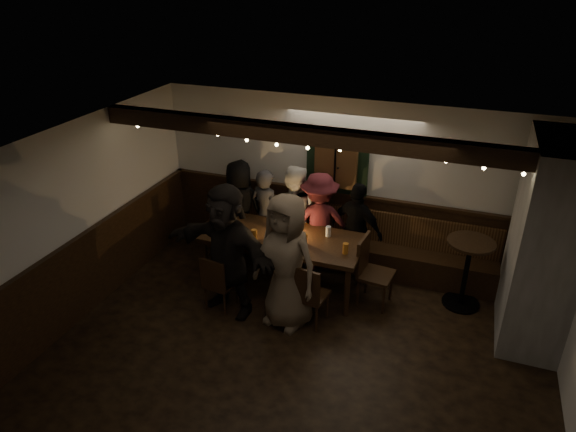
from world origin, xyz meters
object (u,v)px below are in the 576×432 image
at_px(person_d, 319,222).
at_px(person_g, 286,262).
at_px(high_top, 467,265).
at_px(person_b, 266,215).
at_px(person_c, 293,215).
at_px(chair_end, 370,267).
at_px(person_a, 240,207).
at_px(person_e, 357,230).
at_px(person_f, 227,250).
at_px(chair_near_left, 217,281).
at_px(chair_near_right, 308,293).
at_px(dining_table, 283,241).

height_order(person_d, person_g, person_g).
xyz_separation_m(high_top, person_g, (-2.18, -1.21, 0.29)).
height_order(person_b, person_c, person_c).
relative_size(chair_end, person_g, 0.54).
xyz_separation_m(chair_end, person_a, (-2.28, 0.69, 0.22)).
bearing_deg(person_e, high_top, -169.68).
relative_size(person_a, person_c, 0.96).
xyz_separation_m(person_a, person_e, (1.93, -0.02, -0.05)).
relative_size(high_top, person_f, 0.54).
bearing_deg(person_g, chair_near_left, -159.75).
distance_m(person_b, person_c, 0.45).
bearing_deg(chair_end, person_b, 160.40).
bearing_deg(chair_near_right, person_g, -175.72).
bearing_deg(person_d, chair_near_right, 77.32).
xyz_separation_m(person_e, person_f, (-1.41, -1.49, 0.19)).
distance_m(person_b, person_g, 1.72).
bearing_deg(person_e, person_g, 89.90).
relative_size(high_top, person_e, 0.68).
distance_m(person_a, person_e, 1.93).
height_order(person_b, person_d, person_d).
xyz_separation_m(dining_table, person_e, (0.92, 0.70, -0.01)).
height_order(chair_near_right, person_e, person_e).
xyz_separation_m(dining_table, person_a, (-1.01, 0.72, 0.04)).
bearing_deg(high_top, chair_near_right, -147.87).
relative_size(chair_end, person_b, 0.66).
distance_m(chair_near_right, person_g, 0.50).
height_order(dining_table, person_c, person_c).
bearing_deg(person_g, dining_table, 128.32).
relative_size(high_top, person_g, 0.55).
distance_m(chair_end, person_f, 1.97).
height_order(high_top, person_c, person_c).
bearing_deg(person_b, person_f, 110.20).
height_order(chair_end, person_f, person_f).
height_order(person_c, person_f, person_f).
bearing_deg(person_c, chair_end, 148.61).
bearing_deg(dining_table, person_a, 144.75).
distance_m(chair_end, person_d, 1.15).
distance_m(dining_table, person_a, 1.24).
bearing_deg(person_c, chair_near_right, 110.99).
bearing_deg(dining_table, person_c, 97.52).
relative_size(person_f, person_g, 1.00).
bearing_deg(person_a, person_f, 106.23).
bearing_deg(person_c, person_a, -7.29).
xyz_separation_m(chair_near_left, chair_near_right, (1.25, 0.11, 0.04)).
relative_size(person_c, person_e, 1.10).
xyz_separation_m(chair_end, person_f, (-1.76, -0.81, 0.36)).
bearing_deg(dining_table, person_d, 62.72).
height_order(chair_near_right, person_d, person_d).
bearing_deg(person_g, chair_end, 56.68).
bearing_deg(person_d, person_g, 65.91).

